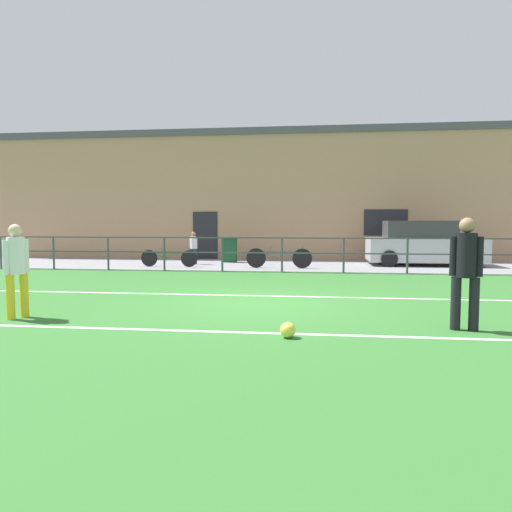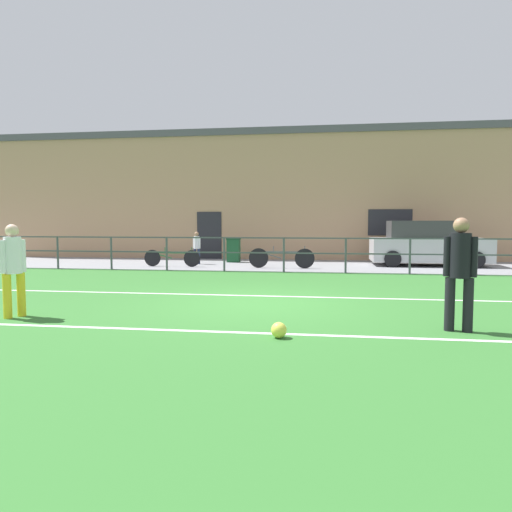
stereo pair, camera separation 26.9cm
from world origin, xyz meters
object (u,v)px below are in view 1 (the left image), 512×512
at_px(spectator_child, 194,246).
at_px(player_striker, 16,265).
at_px(soccer_ball_match, 288,330).
at_px(trash_bin_0, 230,250).
at_px(bicycle_parked_0, 169,258).
at_px(bicycle_parked_1, 279,258).
at_px(parked_car_red, 423,244).
at_px(player_goalkeeper, 466,267).

bearing_deg(spectator_child, player_striker, 110.20).
height_order(soccer_ball_match, trash_bin_0, trash_bin_0).
xyz_separation_m(bicycle_parked_0, trash_bin_0, (1.87, 2.23, 0.18)).
relative_size(player_striker, bicycle_parked_1, 0.69).
bearing_deg(parked_car_red, bicycle_parked_1, -161.61).
height_order(bicycle_parked_1, trash_bin_0, trash_bin_0).
relative_size(spectator_child, parked_car_red, 0.30).
distance_m(soccer_ball_match, trash_bin_0, 12.60).
bearing_deg(player_goalkeeper, player_striker, -166.94).
bearing_deg(spectator_child, parked_car_red, -153.55).
bearing_deg(soccer_ball_match, bicycle_parked_0, 116.11).
height_order(player_striker, bicycle_parked_1, player_striker).
xyz_separation_m(player_striker, bicycle_parked_0, (-0.23, 9.20, -0.58)).
height_order(spectator_child, trash_bin_0, spectator_child).
bearing_deg(bicycle_parked_0, bicycle_parked_1, 0.00).
distance_m(player_goalkeeper, soccer_ball_match, 2.89).
bearing_deg(bicycle_parked_1, player_striker, -112.47).
bearing_deg(soccer_ball_match, player_goalkeeper, 16.74).
distance_m(player_striker, parked_car_red, 14.27).
bearing_deg(trash_bin_0, parked_car_red, -3.50).
bearing_deg(bicycle_parked_0, parked_car_red, 10.72).
bearing_deg(spectator_child, player_goalkeeper, 146.14).
bearing_deg(parked_car_red, trash_bin_0, 176.50).
distance_m(parked_car_red, trash_bin_0, 7.51).
bearing_deg(parked_car_red, player_striker, -129.79).
height_order(player_striker, trash_bin_0, player_striker).
height_order(player_goalkeeper, player_striker, player_goalkeeper).
bearing_deg(player_striker, bicycle_parked_1, 6.55).
bearing_deg(bicycle_parked_0, trash_bin_0, 49.99).
relative_size(spectator_child, bicycle_parked_1, 0.54).
bearing_deg(player_striker, player_goalkeeper, -61.04).
distance_m(spectator_child, bicycle_parked_1, 3.61).
xyz_separation_m(soccer_ball_match, parked_car_red, (4.46, 11.77, 0.70)).
distance_m(parked_car_red, bicycle_parked_1, 5.63).
distance_m(player_striker, spectator_child, 10.36).
bearing_deg(parked_car_red, spectator_child, -175.94).
height_order(player_striker, spectator_child, player_striker).
height_order(parked_car_red, bicycle_parked_0, parked_car_red).
bearing_deg(parked_car_red, player_goalkeeper, -99.41).
xyz_separation_m(player_goalkeeper, parked_car_red, (1.82, 10.97, -0.16)).
bearing_deg(player_goalkeeper, bicycle_parked_0, 142.45).
xyz_separation_m(bicycle_parked_0, bicycle_parked_1, (4.03, 0.00, 0.04)).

